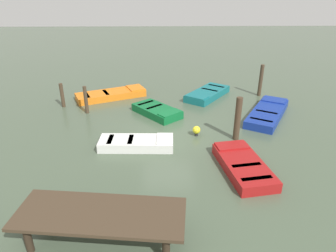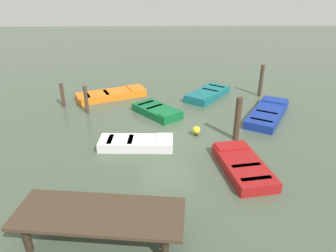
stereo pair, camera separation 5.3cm
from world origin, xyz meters
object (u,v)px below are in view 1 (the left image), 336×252
object	(u,v)px
mooring_piling_mid_right	(86,100)
mooring_piling_far_left	(238,119)
rowboat_green	(157,111)
rowboat_blue	(268,113)
dock_segment	(101,216)
rowboat_orange	(112,94)
rowboat_white	(137,143)
mooring_piling_mid_left	(62,95)
rowboat_red	(243,165)
mooring_piling_center	(261,80)
marker_buoy	(196,130)
rowboat_teal	(207,94)

from	to	relation	value
mooring_piling_mid_right	mooring_piling_far_left	distance (m)	8.11
rowboat_green	rowboat_blue	xyz separation A→B (m)	(-5.86, 0.40, -0.00)
dock_segment	rowboat_orange	size ratio (longest dim) A/B	1.06
rowboat_white	rowboat_blue	xyz separation A→B (m)	(-6.69, -3.22, -0.00)
rowboat_green	mooring_piling_mid_left	xyz separation A→B (m)	(5.37, -1.28, 0.47)
rowboat_blue	rowboat_green	bearing A→B (deg)	116.39
rowboat_orange	rowboat_white	bearing A→B (deg)	-96.36
rowboat_orange	mooring_piling_mid_right	size ratio (longest dim) A/B	2.88
dock_segment	mooring_piling_mid_right	xyz separation A→B (m)	(2.41, -9.15, -0.07)
rowboat_green	mooring_piling_far_left	size ratio (longest dim) A/B	1.49
rowboat_red	rowboat_orange	xyz separation A→B (m)	(6.13, -8.25, -0.00)
mooring_piling_center	mooring_piling_far_left	bearing A→B (deg)	64.53
rowboat_red	marker_buoy	bearing A→B (deg)	16.98
rowboat_green	rowboat_teal	size ratio (longest dim) A/B	0.82
rowboat_blue	mooring_piling_far_left	world-z (taller)	mooring_piling_far_left
mooring_piling_center	mooring_piling_mid_right	bearing A→B (deg)	14.45
rowboat_teal	marker_buoy	world-z (taller)	marker_buoy
rowboat_orange	rowboat_teal	bearing A→B (deg)	-23.91
dock_segment	rowboat_blue	distance (m)	11.14
mooring_piling_far_left	rowboat_red	bearing A→B (deg)	83.07
rowboat_red	mooring_piling_far_left	bearing A→B (deg)	-16.23
rowboat_green	dock_segment	bearing A→B (deg)	-49.26
rowboat_blue	mooring_piling_mid_right	distance (m)	9.73
rowboat_green	rowboat_red	distance (m)	6.40
rowboat_orange	rowboat_teal	world-z (taller)	same
mooring_piling_mid_left	marker_buoy	size ratio (longest dim) A/B	2.87
rowboat_white	rowboat_blue	world-z (taller)	same
rowboat_red	rowboat_white	world-z (taller)	same
rowboat_red	rowboat_teal	distance (m)	8.24
dock_segment	rowboat_red	xyz separation A→B (m)	(-4.70, -3.34, -0.61)
mooring_piling_mid_right	rowboat_orange	bearing A→B (deg)	-111.91
mooring_piling_center	marker_buoy	bearing A→B (deg)	50.44
rowboat_orange	mooring_piling_far_left	xyz separation A→B (m)	(-6.44, 5.71, 0.79)
dock_segment	rowboat_orange	distance (m)	11.69
rowboat_orange	mooring_piling_mid_right	bearing A→B (deg)	-135.73
dock_segment	mooring_piling_mid_right	distance (m)	9.46
mooring_piling_mid_right	mooring_piling_far_left	bearing A→B (deg)	156.24
mooring_piling_mid_right	mooring_piling_mid_left	bearing A→B (deg)	-31.77
rowboat_teal	mooring_piling_mid_left	xyz separation A→B (m)	(8.47, 1.47, 0.47)
dock_segment	mooring_piling_center	bearing A→B (deg)	-117.28
rowboat_teal	mooring_piling_mid_right	bearing A→B (deg)	-34.53
rowboat_orange	mooring_piling_far_left	distance (m)	8.64
rowboat_red	rowboat_blue	distance (m)	5.70
mooring_piling_mid_left	mooring_piling_mid_right	bearing A→B (deg)	148.23
rowboat_green	marker_buoy	world-z (taller)	marker_buoy
rowboat_green	rowboat_orange	size ratio (longest dim) A/B	0.68
dock_segment	rowboat_white	xyz separation A→B (m)	(-0.57, -5.20, -0.61)
rowboat_blue	mooring_piling_center	bearing A→B (deg)	21.05
rowboat_red	mooring_piling_center	xyz separation A→B (m)	(-3.12, -8.45, 0.77)
rowboat_orange	rowboat_teal	xyz separation A→B (m)	(-5.93, 0.01, 0.00)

